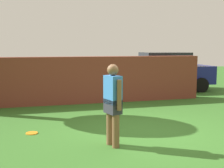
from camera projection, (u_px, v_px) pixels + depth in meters
ground_plane at (145, 133)px, 6.64m from camera, size 40.00×40.00×0.00m
brick_wall at (62, 80)px, 9.99m from camera, size 10.13×0.50×1.62m
person at (113, 101)px, 5.66m from camera, size 0.31×0.52×1.62m
car at (164, 71)px, 13.12m from camera, size 4.30×2.14×1.72m
frisbee_orange at (32, 133)px, 6.60m from camera, size 0.27×0.27×0.02m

